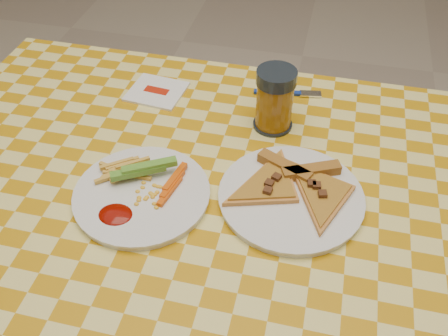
{
  "coord_description": "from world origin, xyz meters",
  "views": [
    {
      "loc": [
        0.12,
        -0.58,
        1.41
      ],
      "look_at": [
        -0.03,
        0.06,
        0.78
      ],
      "focal_mm": 40.0,
      "sensor_mm": 36.0,
      "label": 1
    }
  ],
  "objects_px": {
    "table": "(230,229)",
    "drink_glass": "(275,100)",
    "plate_right": "(291,198)",
    "plate_left": "(142,195)"
  },
  "relations": [
    {
      "from": "plate_left",
      "to": "plate_right",
      "type": "xyz_separation_m",
      "value": [
        0.26,
        0.05,
        0.0
      ]
    },
    {
      "from": "plate_left",
      "to": "plate_right",
      "type": "bearing_deg",
      "value": 11.93
    },
    {
      "from": "plate_left",
      "to": "drink_glass",
      "type": "distance_m",
      "value": 0.32
    },
    {
      "from": "table",
      "to": "plate_right",
      "type": "xyz_separation_m",
      "value": [
        0.1,
        0.03,
        0.08
      ]
    },
    {
      "from": "plate_left",
      "to": "plate_right",
      "type": "relative_size",
      "value": 0.94
    },
    {
      "from": "plate_left",
      "to": "drink_glass",
      "type": "height_order",
      "value": "drink_glass"
    },
    {
      "from": "drink_glass",
      "to": "plate_left",
      "type": "bearing_deg",
      "value": -127.06
    },
    {
      "from": "plate_right",
      "to": "plate_left",
      "type": "bearing_deg",
      "value": -168.07
    },
    {
      "from": "table",
      "to": "plate_left",
      "type": "bearing_deg",
      "value": -171.0
    },
    {
      "from": "table",
      "to": "drink_glass",
      "type": "bearing_deg",
      "value": 80.56
    }
  ]
}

